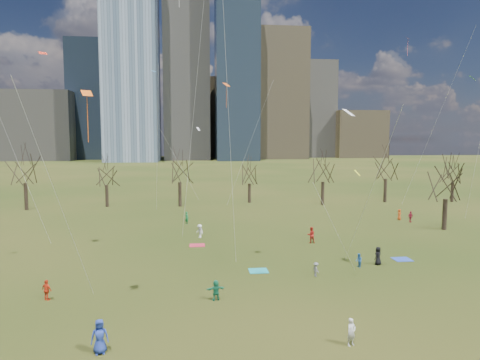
{
  "coord_description": "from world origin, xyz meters",
  "views": [
    {
      "loc": [
        -4.62,
        -30.9,
        11.13
      ],
      "look_at": [
        0.0,
        12.0,
        7.0
      ],
      "focal_mm": 32.0,
      "sensor_mm": 36.0,
      "label": 1
    }
  ],
  "objects": [
    {
      "name": "ground",
      "position": [
        0.0,
        0.0,
        0.0
      ],
      "size": [
        500.0,
        500.0,
        0.0
      ],
      "primitive_type": "plane",
      "color": "black",
      "rests_on": "ground"
    },
    {
      "name": "downtown_skyline",
      "position": [
        -2.43,
        210.64,
        39.01
      ],
      "size": [
        212.5,
        78.0,
        118.0
      ],
      "color": "slate",
      "rests_on": "ground"
    },
    {
      "name": "bare_tree_row",
      "position": [
        -0.09,
        37.22,
        6.12
      ],
      "size": [
        113.04,
        29.8,
        9.5
      ],
      "color": "black",
      "rests_on": "ground"
    },
    {
      "name": "blanket_teal",
      "position": [
        0.71,
        4.04,
        0.01
      ],
      "size": [
        1.6,
        1.5,
        0.03
      ],
      "primitive_type": "cube",
      "color": "teal",
      "rests_on": "ground"
    },
    {
      "name": "blanket_navy",
      "position": [
        14.51,
        6.05,
        0.01
      ],
      "size": [
        1.6,
        1.5,
        0.03
      ],
      "primitive_type": "cube",
      "color": "#2441AB",
      "rests_on": "ground"
    },
    {
      "name": "blanket_crimson",
      "position": [
        -4.38,
        13.37,
        0.01
      ],
      "size": [
        1.6,
        1.5,
        0.03
      ],
      "primitive_type": "cube",
      "color": "#B5243B",
      "rests_on": "ground"
    },
    {
      "name": "person_0",
      "position": [
        -9.6,
        -8.93,
        0.91
      ],
      "size": [
        1.0,
        0.76,
        1.83
      ],
      "primitive_type": "imported",
      "rotation": [
        0.0,
        0.0,
        0.22
      ],
      "color": "navy",
      "rests_on": "ground"
    },
    {
      "name": "person_1",
      "position": [
        3.74,
        -9.49,
        0.76
      ],
      "size": [
        0.65,
        0.55,
        1.51
      ],
      "primitive_type": "imported",
      "rotation": [
        0.0,
        0.0,
        0.41
      ],
      "color": "silver",
      "rests_on": "ground"
    },
    {
      "name": "person_3",
      "position": [
        5.15,
        2.12,
        0.59
      ],
      "size": [
        0.6,
        0.84,
        1.17
      ],
      "primitive_type": "imported",
      "rotation": [
        0.0,
        0.0,
        1.8
      ],
      "color": "slate",
      "rests_on": "ground"
    },
    {
      "name": "person_4",
      "position": [
        -14.86,
        -0.95,
        0.73
      ],
      "size": [
        0.92,
        0.73,
        1.46
      ],
      "primitive_type": "imported",
      "rotation": [
        0.0,
        0.0,
        2.63
      ],
      "color": "red",
      "rests_on": "ground"
    },
    {
      "name": "person_5",
      "position": [
        -3.21,
        -2.16,
        0.72
      ],
      "size": [
        1.38,
        0.66,
        1.43
      ],
      "primitive_type": "imported",
      "rotation": [
        0.0,
        0.0,
        3.33
      ],
      "color": "#1A7855",
      "rests_on": "ground"
    },
    {
      "name": "person_6",
      "position": [
        11.55,
        4.66,
        0.81
      ],
      "size": [
        0.95,
        0.88,
        1.63
      ],
      "primitive_type": "imported",
      "rotation": [
        0.0,
        0.0,
        3.76
      ],
      "color": "black",
      "rests_on": "ground"
    },
    {
      "name": "person_8",
      "position": [
        9.55,
        4.06,
        0.62
      ],
      "size": [
        0.49,
        0.62,
        1.24
      ],
      "primitive_type": "imported",
      "rotation": [
        0.0,
        0.0,
        4.75
      ],
      "color": "#2A69B6",
      "rests_on": "ground"
    },
    {
      "name": "person_9",
      "position": [
        -4.06,
        16.95,
        0.76
      ],
      "size": [
        1.07,
        1.11,
        1.52
      ],
      "primitive_type": "imported",
      "rotation": [
        0.0,
        0.0,
        5.44
      ],
      "color": "white",
      "rests_on": "ground"
    },
    {
      "name": "person_10",
      "position": [
        24.28,
        23.04,
        0.74
      ],
      "size": [
        0.94,
        0.65,
        1.49
      ],
      "primitive_type": "imported",
      "rotation": [
        0.0,
        0.0,
        0.37
      ],
      "color": "#B11938",
      "rests_on": "ground"
    },
    {
      "name": "person_12",
      "position": [
        23.55,
        24.74,
        0.74
      ],
      "size": [
        0.71,
        0.85,
        1.49
      ],
      "primitive_type": "imported",
      "rotation": [
        0.0,
        0.0,
        1.19
      ],
      "color": "#D04D17",
      "rests_on": "ground"
    },
    {
      "name": "person_13",
      "position": [
        -5.66,
        25.05,
        0.81
      ],
      "size": [
        0.69,
        0.69,
        1.62
      ],
      "primitive_type": "imported",
      "rotation": [
        0.0,
        0.0,
        2.35
      ],
      "color": "#19723C",
      "rests_on": "ground"
    },
    {
      "name": "person_14",
      "position": [
        7.81,
        13.14,
        0.88
      ],
      "size": [
        0.86,
        0.67,
        1.76
      ],
      "primitive_type": "imported",
      "rotation": [
        0.0,
        0.0,
        3.13
      ],
      "color": "#B21E19",
      "rests_on": "ground"
    },
    {
      "name": "kites_airborne",
      "position": [
        -1.74,
        10.69,
        13.45
      ],
      "size": [
        58.54,
        49.15,
        28.83
      ],
      "color": "orange",
      "rests_on": "ground"
    }
  ]
}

